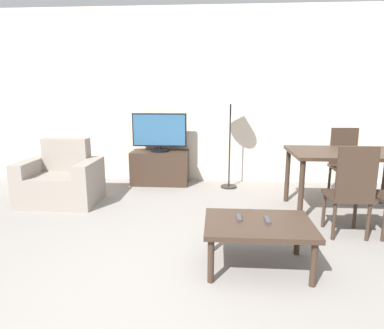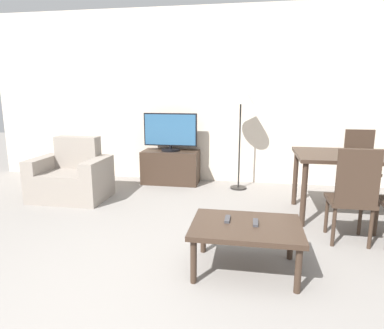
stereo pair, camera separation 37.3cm
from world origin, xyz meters
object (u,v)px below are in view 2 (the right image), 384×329
Objects in this scene: tv_stand at (171,167)px; dining_chair_near at (353,193)px; coffee_table at (246,230)px; floor_lamp at (241,97)px; tv at (170,132)px; armchair at (72,178)px; dining_table at (358,162)px; remote_primary at (227,219)px; remote_secondary at (255,223)px; dining_chair_far at (359,163)px.

tv_stand is 2.91m from dining_chair_near.
floor_lamp reaches higher than coffee_table.
tv is at bearing -90.00° from tv_stand.
dining_chair_near is (3.34, -0.88, 0.21)m from armchair.
armchair is 3.46m from dining_chair_near.
tv is at bearing 155.02° from dining_table.
tv is 0.62× the size of dining_table.
remote_primary is (-1.36, -1.35, -0.26)m from dining_table.
dining_chair_near is 6.24× the size of remote_secondary.
tv_stand is at bearing 171.81° from dining_chair_far.
dining_chair_near reaches higher than tv_stand.
remote_secondary is at bearing -62.72° from tv_stand.
dining_chair_far reaches higher than coffee_table.
tv reaches higher than armchair.
tv reaches higher than remote_secondary.
dining_chair_near reaches higher than armchair.
tv_stand is 0.55m from tv.
armchair is 2.61m from floor_lamp.
coffee_table is at bearing -145.30° from dining_chair_near.
dining_table is (2.43, -1.14, 0.40)m from tv_stand.
armchair is 3.87m from dining_chair_far.
armchair is 1.11× the size of coffee_table.
tv_stand reaches higher than coffee_table.
floor_lamp reaches higher than remote_primary.
coffee_table is 5.82× the size of remote_secondary.
dining_table is (2.43, -1.13, -0.15)m from tv.
tv_stand is 0.94× the size of dining_chair_near.
armchair reaches higher than dining_table.
armchair is at bearing 165.21° from dining_chair_near.
dining_chair_far is at bearing -8.14° from tv.
dining_chair_near is 1.10m from remote_secondary.
remote_primary is at bearing -90.00° from floor_lamp.
dining_chair_far is 0.60× the size of floor_lamp.
remote_primary is at bearing -66.59° from tv.
dining_table reaches higher than remote_secondary.
dining_chair_near is 6.24× the size of remote_primary.
tv is 2.74m from remote_primary.
dining_chair_near is (2.20, -1.89, 0.24)m from tv_stand.
tv is 2.87m from remote_secondary.
tv is at bearing 113.41° from remote_primary.
tv is 2.91m from dining_chair_near.
dining_chair_near is 1.58m from dining_chair_far.
floor_lamp is at bearing 122.78° from dining_chair_near.
tv is (1.14, 1.01, 0.53)m from armchair.
floor_lamp is at bearing -7.81° from tv_stand.
tv_stand is (1.14, 1.01, -0.03)m from armchair.
floor_lamp reaches higher than tv.
dining_chair_far is at bearing 9.29° from armchair.
remote_secondary is (2.44, -1.52, 0.12)m from armchair.
remote_primary is at bearing -66.61° from tv_stand.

